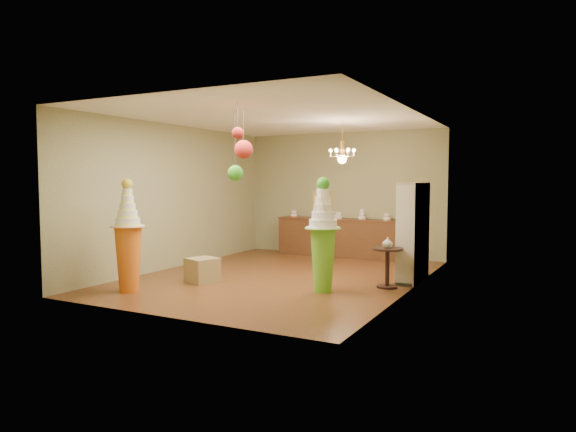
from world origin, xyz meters
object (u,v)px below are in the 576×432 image
at_px(pedestal_orange, 128,249).
at_px(round_table, 387,262).
at_px(sideboard, 338,237).
at_px(pedestal_green, 323,245).

bearing_deg(pedestal_orange, round_table, 31.67).
xyz_separation_m(sideboard, round_table, (2.10, -3.00, -0.03)).
height_order(pedestal_orange, sideboard, pedestal_orange).
xyz_separation_m(pedestal_orange, round_table, (3.70, 2.28, -0.27)).
height_order(pedestal_green, pedestal_orange, pedestal_green).
bearing_deg(sideboard, pedestal_orange, -106.82).
relative_size(pedestal_green, round_table, 2.75).
height_order(pedestal_green, sideboard, pedestal_green).
relative_size(pedestal_orange, round_table, 2.71).
bearing_deg(pedestal_green, pedestal_orange, -152.70).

